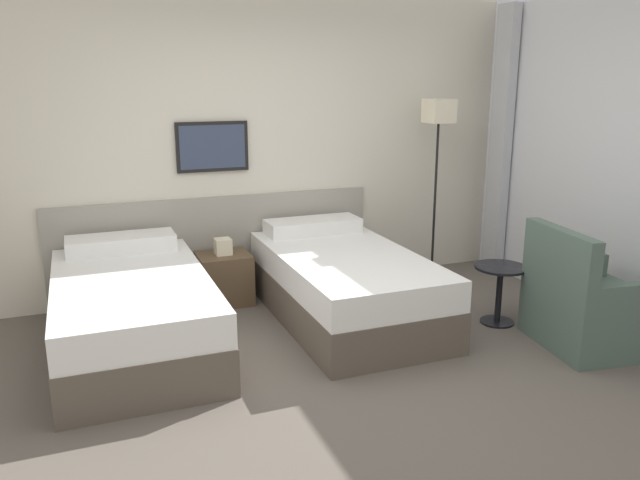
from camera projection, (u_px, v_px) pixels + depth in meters
The scene contains 8 objects.
ground_plane at pixel (344, 380), 4.15m from camera, with size 16.00×16.00×0.00m, color #5B544C.
wall_headboard at pixel (252, 152), 5.69m from camera, with size 10.00×0.10×2.70m.
bed_near_door at pixel (133, 312), 4.57m from camera, with size 1.08×1.99×0.69m.
bed_near_window at pixel (345, 284), 5.17m from camera, with size 1.08×1.99×0.69m.
nightstand at pixel (224, 277), 5.54m from camera, with size 0.45×0.41×0.59m.
floor_lamp at pixel (438, 129), 5.87m from camera, with size 0.24×0.24×1.76m.
side_table at pixel (500, 283), 5.05m from camera, with size 0.42×0.42×0.49m.
armchair at pixel (589, 309), 4.64m from camera, with size 0.87×0.90×0.91m.
Camera 1 is at (-1.54, -3.46, 1.95)m, focal length 35.00 mm.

